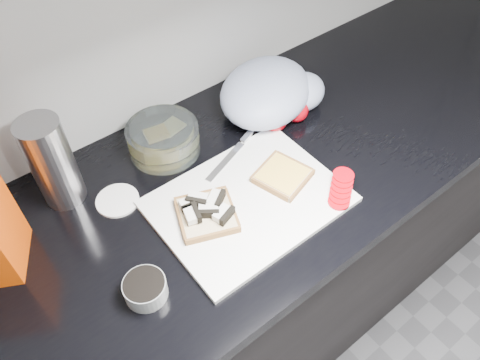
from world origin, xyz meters
TOP-DOWN VIEW (x-y plane):
  - base_cabinet at (0.00, 1.20)m, footprint 3.50×0.60m
  - countertop at (0.00, 1.20)m, footprint 3.50×0.64m
  - cutting_board at (0.07, 1.11)m, footprint 0.40×0.30m
  - bread_left at (-0.03, 1.14)m, footprint 0.16×0.16m
  - bread_right at (0.17, 1.12)m, footprint 0.14×0.14m
  - tomato_slices at (0.25, 1.01)m, footprint 0.11×0.10m
  - knife at (0.16, 1.26)m, footprint 0.21×0.08m
  - seed_tub at (-0.22, 1.06)m, footprint 0.08×0.08m
  - tub_lid at (-0.15, 1.30)m, footprint 0.12×0.12m
  - glass_bowl at (0.02, 1.37)m, footprint 0.17×0.17m
  - steel_canister at (-0.23, 1.38)m, footprint 0.09×0.09m
  - grocery_bag at (0.32, 1.33)m, footprint 0.34×0.31m
  - whole_tomatoes at (0.31, 1.26)m, footprint 0.13×0.07m

SIDE VIEW (x-z plane):
  - base_cabinet at x=0.00m, z-range 0.00..0.86m
  - countertop at x=0.00m, z-range 0.86..0.90m
  - tub_lid at x=-0.15m, z-range 0.90..0.91m
  - cutting_board at x=0.07m, z-range 0.90..0.91m
  - knife at x=0.16m, z-range 0.91..0.92m
  - bread_right at x=0.17m, z-range 0.91..0.93m
  - seed_tub at x=-0.22m, z-range 0.90..0.94m
  - bread_left at x=-0.03m, z-range 0.91..0.94m
  - tomato_slices at x=0.25m, z-range 0.91..0.94m
  - whole_tomatoes at x=0.31m, z-range 0.90..0.96m
  - glass_bowl at x=0.02m, z-range 0.90..0.97m
  - grocery_bag at x=0.32m, z-range 0.90..1.02m
  - steel_canister at x=-0.23m, z-range 0.90..1.11m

